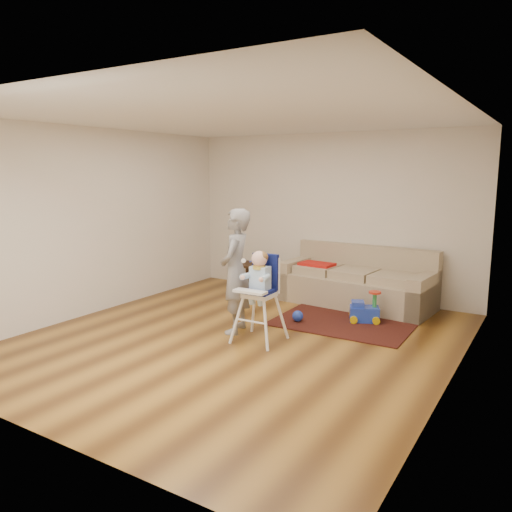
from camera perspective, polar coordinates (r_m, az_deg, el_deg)
The scene contains 9 objects.
ground at distance 6.34m, azimuth -1.92°, elevation -9.47°, with size 5.50×5.50×0.00m, color #513112.
room_envelope at distance 6.43m, azimuth 0.59°, elevation 7.87°, with size 5.04×5.52×2.72m.
sofa at distance 7.92m, azimuth 11.30°, elevation -2.33°, with size 2.42×1.15×0.91m.
side_table at distance 8.74m, azimuth -0.56°, elevation -2.44°, with size 0.48×0.48×0.48m, color black, non-canonical shape.
area_rug at distance 7.11m, azimuth 10.08°, elevation -7.41°, with size 1.84×1.38×0.01m, color black.
ride_on_toy at distance 7.11m, azimuth 12.31°, elevation -5.60°, with size 0.40×0.28×0.43m, color blue, non-canonical shape.
toy_ball at distance 6.99m, azimuth 4.79°, elevation -6.85°, with size 0.15×0.15×0.15m, color blue.
high_chair at distance 6.12m, azimuth 0.39°, elevation -4.81°, with size 0.54×0.54×1.14m.
adult at distance 6.42m, azimuth -2.34°, elevation -1.75°, with size 0.59×0.39×1.61m, color gray.
Camera 1 is at (3.32, -4.98, 2.09)m, focal length 35.00 mm.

